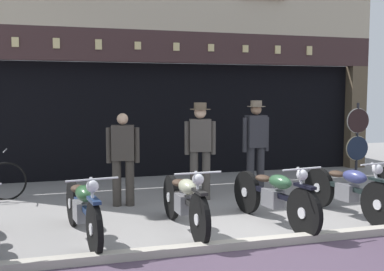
{
  "coord_description": "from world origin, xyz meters",
  "views": [
    {
      "loc": [
        -2.54,
        -5.09,
        1.91
      ],
      "look_at": [
        -0.29,
        2.66,
        1.17
      ],
      "focal_mm": 43.08,
      "sensor_mm": 36.0,
      "label": 1
    }
  ],
  "objects_px": {
    "motorcycle_center": "(274,195)",
    "motorcycle_center_right": "(348,189)",
    "salesman_right": "(256,141)",
    "advert_board_near": "(97,96)",
    "shopkeeper_center": "(200,145)",
    "motorcycle_left": "(83,207)",
    "motorcycle_center_left": "(184,200)",
    "salesman_left": "(123,155)",
    "tyre_sign_pole": "(357,135)",
    "advert_board_far": "(36,101)"
  },
  "relations": [
    {
      "from": "motorcycle_center",
      "to": "advert_board_far",
      "type": "distance_m",
      "value": 5.8
    },
    {
      "from": "shopkeeper_center",
      "to": "motorcycle_center_right",
      "type": "bearing_deg",
      "value": 148.82
    },
    {
      "from": "shopkeeper_center",
      "to": "advert_board_near",
      "type": "height_order",
      "value": "advert_board_near"
    },
    {
      "from": "motorcycle_left",
      "to": "motorcycle_center_right",
      "type": "relative_size",
      "value": 1.03
    },
    {
      "from": "shopkeeper_center",
      "to": "motorcycle_center_left",
      "type": "bearing_deg",
      "value": 78.53
    },
    {
      "from": "advert_board_near",
      "to": "advert_board_far",
      "type": "height_order",
      "value": "advert_board_near"
    },
    {
      "from": "salesman_left",
      "to": "advert_board_near",
      "type": "xyz_separation_m",
      "value": [
        -0.19,
        2.75,
        0.99
      ]
    },
    {
      "from": "motorcycle_left",
      "to": "motorcycle_center_right",
      "type": "xyz_separation_m",
      "value": [
        4.01,
        0.0,
        0.01
      ]
    },
    {
      "from": "motorcycle_left",
      "to": "advert_board_near",
      "type": "xyz_separation_m",
      "value": [
        0.57,
        4.42,
        1.43
      ]
    },
    {
      "from": "motorcycle_left",
      "to": "salesman_right",
      "type": "height_order",
      "value": "salesman_right"
    },
    {
      "from": "motorcycle_left",
      "to": "motorcycle_center",
      "type": "bearing_deg",
      "value": 170.2
    },
    {
      "from": "advert_board_near",
      "to": "advert_board_far",
      "type": "relative_size",
      "value": 1.02
    },
    {
      "from": "motorcycle_center_right",
      "to": "salesman_right",
      "type": "bearing_deg",
      "value": -79.75
    },
    {
      "from": "motorcycle_center",
      "to": "motorcycle_center_right",
      "type": "xyz_separation_m",
      "value": [
        1.3,
        0.07,
        -0.0
      ]
    },
    {
      "from": "motorcycle_center_left",
      "to": "shopkeeper_center",
      "type": "xyz_separation_m",
      "value": [
        0.77,
        1.77,
        0.55
      ]
    },
    {
      "from": "salesman_left",
      "to": "advert_board_far",
      "type": "relative_size",
      "value": 1.67
    },
    {
      "from": "motorcycle_left",
      "to": "motorcycle_center_left",
      "type": "xyz_separation_m",
      "value": [
        1.38,
        -0.01,
        0.01
      ]
    },
    {
      "from": "motorcycle_center_left",
      "to": "motorcycle_center",
      "type": "bearing_deg",
      "value": 175.68
    },
    {
      "from": "salesman_right",
      "to": "advert_board_near",
      "type": "height_order",
      "value": "advert_board_near"
    },
    {
      "from": "motorcycle_center_left",
      "to": "motorcycle_center_right",
      "type": "bearing_deg",
      "value": 178.3
    },
    {
      "from": "motorcycle_left",
      "to": "tyre_sign_pole",
      "type": "bearing_deg",
      "value": -165.3
    },
    {
      "from": "motorcycle_center_left",
      "to": "salesman_left",
      "type": "distance_m",
      "value": 1.85
    },
    {
      "from": "shopkeeper_center",
      "to": "salesman_right",
      "type": "height_order",
      "value": "salesman_right"
    },
    {
      "from": "motorcycle_left",
      "to": "motorcycle_center_left",
      "type": "height_order",
      "value": "motorcycle_center_left"
    },
    {
      "from": "salesman_right",
      "to": "salesman_left",
      "type": "bearing_deg",
      "value": 2.42
    },
    {
      "from": "motorcycle_center",
      "to": "advert_board_far",
      "type": "xyz_separation_m",
      "value": [
        -3.43,
        4.48,
        1.32
      ]
    },
    {
      "from": "advert_board_near",
      "to": "advert_board_far",
      "type": "bearing_deg",
      "value": -180.0
    },
    {
      "from": "motorcycle_center_right",
      "to": "motorcycle_center",
      "type": "bearing_deg",
      "value": -4.53
    },
    {
      "from": "motorcycle_center",
      "to": "motorcycle_center_left",
      "type": "bearing_deg",
      "value": -11.09
    },
    {
      "from": "motorcycle_center_left",
      "to": "salesman_left",
      "type": "relative_size",
      "value": 1.26
    },
    {
      "from": "motorcycle_left",
      "to": "motorcycle_center_left",
      "type": "distance_m",
      "value": 1.38
    },
    {
      "from": "shopkeeper_center",
      "to": "salesman_left",
      "type": "bearing_deg",
      "value": 15.55
    },
    {
      "from": "motorcycle_center_right",
      "to": "salesman_right",
      "type": "relative_size",
      "value": 1.11
    },
    {
      "from": "salesman_left",
      "to": "motorcycle_center_right",
      "type": "bearing_deg",
      "value": 162.85
    },
    {
      "from": "motorcycle_center_right",
      "to": "salesman_left",
      "type": "height_order",
      "value": "salesman_left"
    },
    {
      "from": "motorcycle_left",
      "to": "tyre_sign_pole",
      "type": "height_order",
      "value": "tyre_sign_pole"
    },
    {
      "from": "motorcycle_center",
      "to": "advert_board_far",
      "type": "relative_size",
      "value": 2.21
    },
    {
      "from": "motorcycle_left",
      "to": "tyre_sign_pole",
      "type": "xyz_separation_m",
      "value": [
        6.01,
        2.56,
        0.57
      ]
    },
    {
      "from": "tyre_sign_pole",
      "to": "advert_board_far",
      "type": "distance_m",
      "value": 7.03
    },
    {
      "from": "advert_board_far",
      "to": "motorcycle_center_right",
      "type": "bearing_deg",
      "value": -43.03
    },
    {
      "from": "salesman_left",
      "to": "advert_board_far",
      "type": "distance_m",
      "value": 3.25
    },
    {
      "from": "salesman_right",
      "to": "tyre_sign_pole",
      "type": "xyz_separation_m",
      "value": [
        2.66,
        0.54,
        0.0
      ]
    },
    {
      "from": "motorcycle_center",
      "to": "salesman_right",
      "type": "relative_size",
      "value": 1.18
    },
    {
      "from": "salesman_right",
      "to": "advert_board_near",
      "type": "relative_size",
      "value": 1.84
    },
    {
      "from": "motorcycle_center_right",
      "to": "salesman_left",
      "type": "bearing_deg",
      "value": -34.77
    },
    {
      "from": "motorcycle_center_left",
      "to": "motorcycle_center",
      "type": "relative_size",
      "value": 0.95
    },
    {
      "from": "tyre_sign_pole",
      "to": "advert_board_far",
      "type": "relative_size",
      "value": 1.81
    },
    {
      "from": "shopkeeper_center",
      "to": "advert_board_near",
      "type": "xyz_separation_m",
      "value": [
        -1.58,
        2.66,
        0.87
      ]
    },
    {
      "from": "motorcycle_left",
      "to": "tyre_sign_pole",
      "type": "distance_m",
      "value": 6.56
    },
    {
      "from": "motorcycle_left",
      "to": "motorcycle_center",
      "type": "height_order",
      "value": "motorcycle_center"
    }
  ]
}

